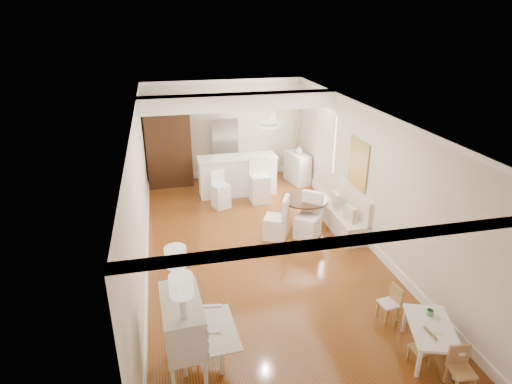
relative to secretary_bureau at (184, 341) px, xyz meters
name	(u,v)px	position (x,y,z in m)	size (l,w,h in m)	color
room	(259,154)	(1.74, 3.27, 1.36)	(9.00, 9.04, 2.82)	brown
secretary_bureau	(184,341)	(0.00, 0.00, 0.00)	(0.97, 0.99, 1.25)	silver
gustavian_armchair	(203,331)	(0.26, 0.24, -0.09)	(0.62, 0.62, 1.07)	silver
kids_table	(429,340)	(3.36, -0.31, -0.38)	(0.58, 0.97, 0.48)	silver
kids_chair_a	(421,348)	(3.13, -0.45, -0.36)	(0.25, 0.25, 0.53)	olive
kids_chair_b	(389,303)	(3.19, 0.52, -0.33)	(0.28, 0.28, 0.58)	tan
kids_chair_c	(462,371)	(3.39, -0.94, -0.32)	(0.29, 0.29, 0.61)	#AB7A4D
banquette	(344,210)	(3.69, 3.45, -0.13)	(0.52, 1.60, 0.98)	silver
dining_table	(304,213)	(2.89, 3.78, -0.27)	(1.05, 1.05, 0.71)	#4A2D18
slip_chair_near	(308,216)	(2.83, 3.34, -0.13)	(0.46, 0.48, 0.98)	white
slip_chair_far	(276,217)	(2.15, 3.47, -0.15)	(0.45, 0.47, 0.95)	white
breakfast_counter	(237,175)	(1.80, 6.05, -0.11)	(2.05, 0.65, 1.03)	white
bar_stool_left	(221,190)	(1.24, 5.27, -0.15)	(0.38, 0.38, 0.94)	white
bar_stool_right	(260,181)	(2.25, 5.38, -0.05)	(0.46, 0.46, 1.15)	white
pantry_cabinet	(169,145)	(0.10, 7.13, 0.53)	(1.20, 0.60, 2.30)	#381E11
fridge	(237,149)	(2.00, 7.10, 0.28)	(0.75, 0.65, 1.80)	silver
sideboard	(297,168)	(3.60, 6.49, -0.20)	(0.40, 0.89, 0.85)	silver
pencil_cup	(430,313)	(3.47, -0.09, -0.10)	(0.11, 0.11, 0.09)	#5EA267
branch_vase	(299,150)	(3.64, 6.48, 0.33)	(0.20, 0.20, 0.20)	silver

